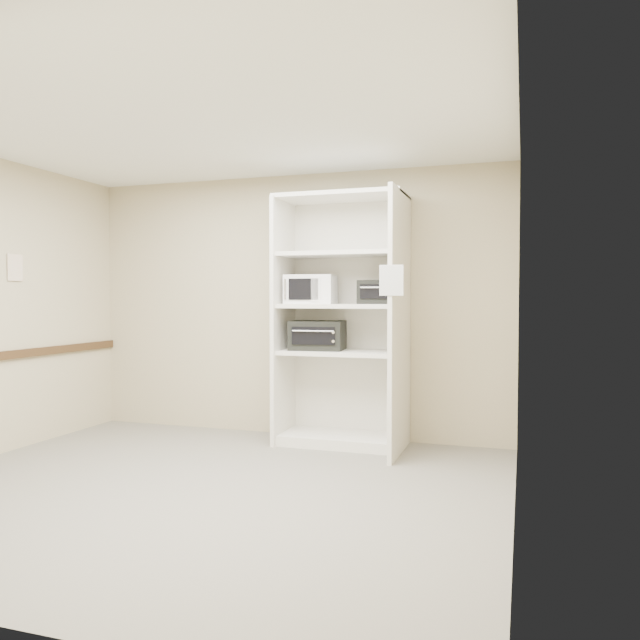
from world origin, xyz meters
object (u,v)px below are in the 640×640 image
(toaster_oven_upper, at_px, (380,292))
(toaster_oven_lower, at_px, (318,335))
(microwave, at_px, (311,289))
(shelving_unit, at_px, (346,329))

(toaster_oven_upper, xyz_separation_m, toaster_oven_lower, (-0.61, -0.06, -0.42))
(microwave, bearing_deg, toaster_oven_lower, -18.97)
(microwave, relative_size, toaster_oven_upper, 1.20)
(microwave, height_order, toaster_oven_upper, microwave)
(microwave, relative_size, toaster_oven_lower, 0.92)
(microwave, bearing_deg, toaster_oven_upper, -2.31)
(shelving_unit, xyz_separation_m, toaster_oven_lower, (-0.29, -0.01, -0.07))
(shelving_unit, distance_m, microwave, 0.53)
(shelving_unit, bearing_deg, toaster_oven_upper, 7.58)
(shelving_unit, relative_size, toaster_oven_upper, 6.15)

